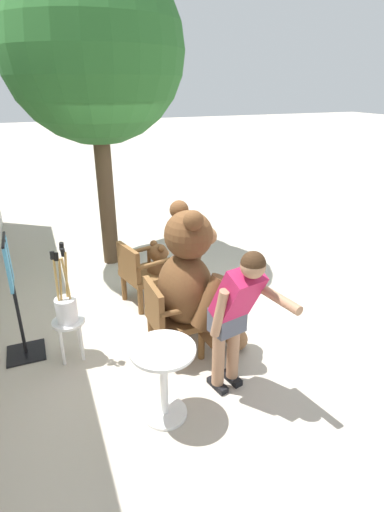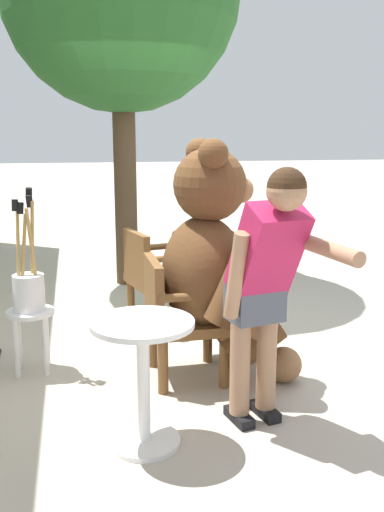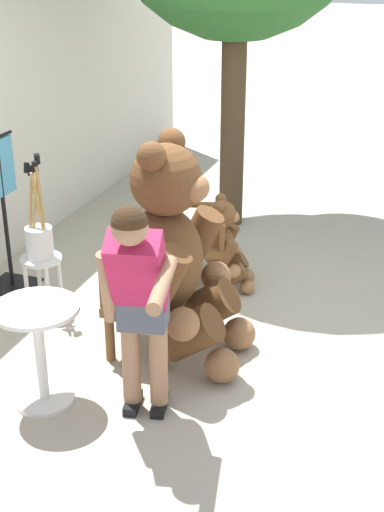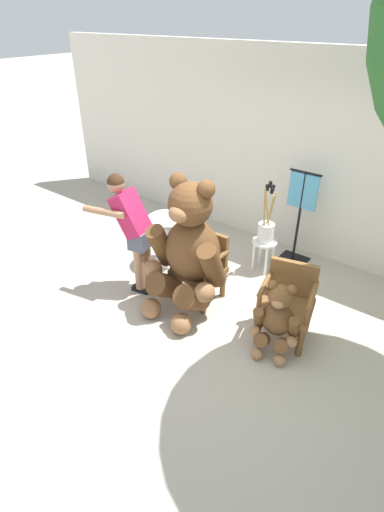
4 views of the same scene
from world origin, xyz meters
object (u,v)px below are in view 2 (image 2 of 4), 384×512
object	(u,v)px
round_side_table	(143,369)
person_visitor	(266,277)
brush_bucket	(29,285)
wooden_chair_left	(178,315)
teddy_bear_small	(185,278)
wooden_chair_right	(155,275)
white_stool	(31,324)
teddy_bear_large	(216,263)

from	to	relation	value
round_side_table	person_visitor	bearing A→B (deg)	-86.39
brush_bucket	round_side_table	world-z (taller)	brush_bucket
wooden_chair_left	teddy_bear_small	size ratio (longest dim) A/B	1.02
wooden_chair_left	wooden_chair_right	world-z (taller)	same
white_stool	person_visitor	bearing A→B (deg)	-129.40
wooden_chair_left	round_side_table	distance (m)	0.91
person_visitor	round_side_table	xyz separation A→B (m)	(-0.04, 0.70, -0.46)
brush_bucket	person_visitor	bearing A→B (deg)	-129.41
wooden_chair_left	brush_bucket	xyz separation A→B (m)	(0.33, 1.01, 0.18)
wooden_chair_left	teddy_bear_small	bearing A→B (deg)	-13.55
wooden_chair_right	person_visitor	xyz separation A→B (m)	(-1.96, -0.35, 0.45)
wooden_chair_left	person_visitor	distance (m)	0.98
person_visitor	white_stool	xyz separation A→B (m)	(1.12, 1.37, -0.56)
teddy_bear_large	teddy_bear_small	size ratio (longest dim) A/B	1.98
white_stool	brush_bucket	bearing A→B (deg)	-33.48
teddy_bear_small	round_side_table	size ratio (longest dim) A/B	1.17
teddy_bear_large	person_visitor	bearing A→B (deg)	-174.24
brush_bucket	round_side_table	size ratio (longest dim) A/B	1.21
teddy_bear_small	brush_bucket	world-z (taller)	brush_bucket
person_visitor	round_side_table	world-z (taller)	person_visitor
teddy_bear_large	teddy_bear_small	bearing A→B (deg)	-0.70
white_stool	round_side_table	bearing A→B (deg)	-150.19
wooden_chair_right	white_stool	distance (m)	1.32
wooden_chair_right	brush_bucket	distance (m)	1.33
wooden_chair_right	teddy_bear_small	xyz separation A→B (m)	(0.03, -0.28, -0.05)
teddy_bear_large	white_stool	xyz separation A→B (m)	(0.32, 1.29, -0.46)
wooden_chair_right	person_visitor	bearing A→B (deg)	-169.86
wooden_chair_left	brush_bucket	distance (m)	1.08
teddy_bear_large	person_visitor	world-z (taller)	teddy_bear_large
wooden_chair_right	round_side_table	world-z (taller)	wooden_chair_right
teddy_bear_small	person_visitor	world-z (taller)	person_visitor
wooden_chair_right	brush_bucket	bearing A→B (deg)	129.43
wooden_chair_right	brush_bucket	size ratio (longest dim) A/B	0.98
teddy_bear_small	person_visitor	bearing A→B (deg)	-178.09
wooden_chair_right	teddy_bear_small	world-z (taller)	wooden_chair_right
white_stool	wooden_chair_right	bearing A→B (deg)	-50.56
wooden_chair_left	person_visitor	xyz separation A→B (m)	(-0.80, -0.35, 0.45)
teddy_bear_large	white_stool	world-z (taller)	teddy_bear_large
wooden_chair_left	round_side_table	xyz separation A→B (m)	(-0.84, 0.35, -0.01)
wooden_chair_right	person_visitor	world-z (taller)	person_visitor
teddy_bear_large	teddy_bear_small	world-z (taller)	teddy_bear_large
wooden_chair_left	teddy_bear_large	world-z (taller)	teddy_bear_large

